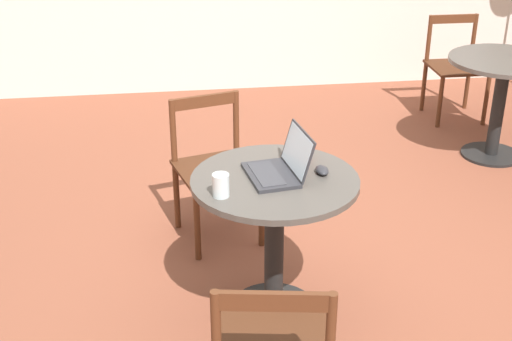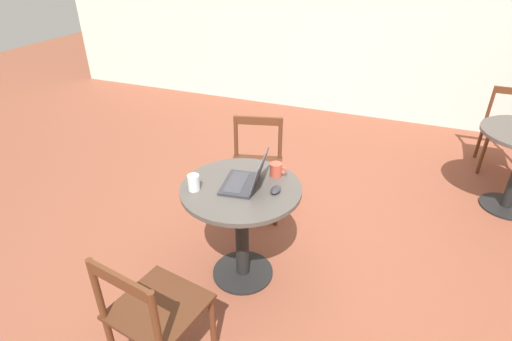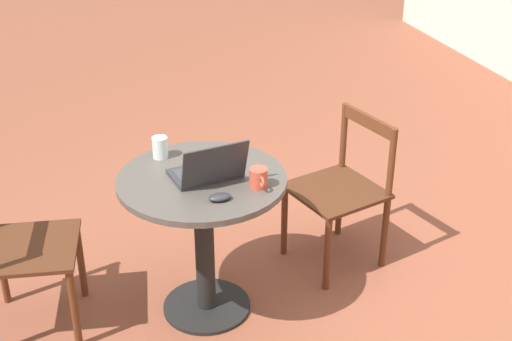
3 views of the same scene
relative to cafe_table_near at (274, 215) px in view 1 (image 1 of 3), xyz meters
name	(u,v)px [view 1 (image 1 of 3)]	position (x,y,z in m)	size (l,w,h in m)	color
ground_plane	(312,279)	(0.25, 0.26, -0.56)	(16.00, 16.00, 0.00)	brown
cafe_table_near	(274,215)	(0.00, 0.00, 0.00)	(0.79, 0.79, 0.75)	black
cafe_table_mid	(502,85)	(1.92, 1.67, 0.00)	(0.79, 0.79, 0.75)	black
chair_near_back	(215,168)	(-0.22, 0.82, -0.13)	(0.54, 0.54, 0.83)	#562D19
chair_mid_back	(455,67)	(1.93, 2.51, -0.13)	(0.45, 0.45, 0.83)	#562D19
laptop	(279,167)	(0.02, 0.02, 0.24)	(0.31, 0.35, 0.22)	#2D2D33
mouse	(322,170)	(0.23, 0.03, 0.21)	(0.06, 0.10, 0.03)	#2D2D33
mug	(301,148)	(0.16, 0.22, 0.24)	(0.12, 0.08, 0.09)	#C64C38
drinking_glass	(221,185)	(-0.26, -0.14, 0.25)	(0.08, 0.08, 0.11)	silver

